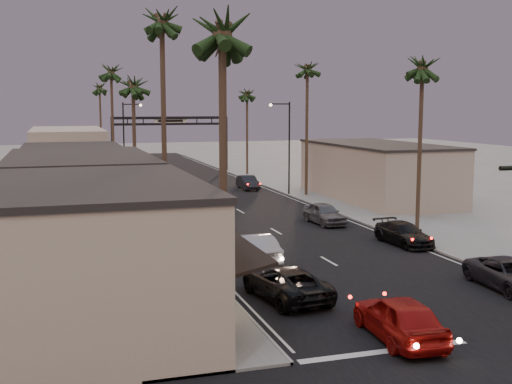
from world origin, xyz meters
TOP-DOWN VIEW (x-y plane):
  - ground at (0.00, 40.00)m, footprint 200.00×200.00m
  - road at (0.00, 45.00)m, footprint 14.00×120.00m
  - sidewalk_left at (-9.50, 52.00)m, footprint 5.00×92.00m
  - sidewalk_right at (9.50, 52.00)m, footprint 5.00×92.00m
  - storefront_near at (-13.00, 12.00)m, footprint 8.00×12.00m
  - storefront_mid at (-13.00, 26.00)m, footprint 8.00×14.00m
  - storefront_far at (-13.00, 42.00)m, footprint 8.00×16.00m
  - storefront_dist at (-13.00, 65.00)m, footprint 8.00×20.00m
  - building_right at (14.00, 40.00)m, footprint 8.00×18.00m
  - arch at (0.00, 70.00)m, footprint 15.20×0.40m
  - streetlight_right at (6.92, 45.00)m, footprint 2.13×0.30m
  - streetlight_left at (-6.92, 58.00)m, footprint 2.13×0.30m
  - palm_la at (-8.60, 9.00)m, footprint 3.20×3.20m
  - palm_lb at (-8.60, 22.00)m, footprint 3.20×3.20m
  - palm_lc at (-8.60, 36.00)m, footprint 3.20×3.20m
  - palm_ld at (-8.60, 55.00)m, footprint 3.20×3.20m
  - palm_ra at (8.60, 24.00)m, footprint 3.20×3.20m
  - palm_rb at (8.60, 44.00)m, footprint 3.20×3.20m
  - palm_rc at (8.60, 64.00)m, footprint 3.20×3.20m
  - palm_far at (-8.30, 78.00)m, footprint 3.20×3.20m
  - oncoming_red at (-2.43, 7.12)m, footprint 2.31×5.07m
  - oncoming_pickup at (-4.71, 13.08)m, footprint 3.12×5.64m
  - oncoming_silver at (-4.15, 19.86)m, footprint 1.87×5.04m
  - oncoming_white at (-3.55, 34.11)m, footprint 2.31×5.65m
  - oncoming_dgrey at (-2.25, 41.01)m, footprint 1.70×4.02m
  - curbside_near at (5.94, 11.41)m, footprint 2.66×5.25m
  - curbside_black at (6.20, 21.62)m, footprint 2.22×4.90m
  - curbside_grey at (4.32, 29.67)m, footprint 2.05×4.64m
  - curbside_far at (4.62, 50.34)m, footprint 1.59×4.38m

SIDE VIEW (x-z plane):
  - ground at x=0.00m, z-range 0.00..0.00m
  - road at x=0.00m, z-range -0.01..0.01m
  - sidewalk_left at x=-9.50m, z-range 0.00..0.12m
  - sidewalk_right at x=9.50m, z-range 0.00..0.12m
  - oncoming_dgrey at x=-2.25m, z-range 0.00..1.36m
  - curbside_black at x=6.20m, z-range 0.00..1.39m
  - curbside_near at x=5.94m, z-range 0.00..1.42m
  - curbside_far at x=4.62m, z-range 0.00..1.43m
  - oncoming_pickup at x=-4.71m, z-range 0.00..1.49m
  - curbside_grey at x=4.32m, z-range 0.00..1.55m
  - oncoming_white at x=-3.55m, z-range 0.00..1.64m
  - oncoming_silver at x=-4.15m, z-range 0.00..1.65m
  - oncoming_red at x=-2.43m, z-range 0.00..1.69m
  - storefront_far at x=-13.00m, z-range 0.00..5.00m
  - building_right at x=14.00m, z-range 0.00..5.00m
  - storefront_near at x=-13.00m, z-range 0.00..5.50m
  - storefront_mid at x=-13.00m, z-range 0.00..5.50m
  - storefront_dist at x=-13.00m, z-range 0.00..6.00m
  - streetlight_right at x=6.92m, z-range 0.83..9.83m
  - streetlight_left at x=-6.92m, z-range 0.83..9.83m
  - arch at x=0.00m, z-range 1.90..9.17m
  - palm_lc at x=-8.60m, z-range 4.37..16.57m
  - palm_rc at x=8.60m, z-range 4.37..16.57m
  - palm_la at x=-8.60m, z-range 4.84..18.04m
  - palm_ra at x=8.60m, z-range 4.84..18.04m
  - palm_far at x=-8.30m, z-range 4.84..18.04m
  - palm_ld at x=-8.60m, z-range 5.32..19.52m
  - palm_rb at x=8.60m, z-range 5.32..19.52m
  - palm_lb at x=-8.60m, z-range 5.79..20.99m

